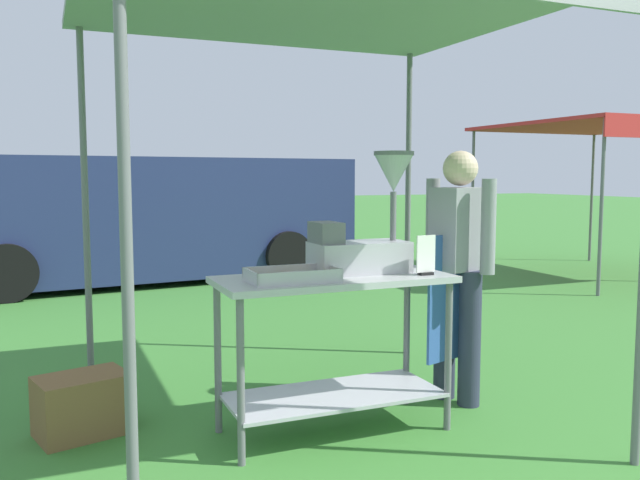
{
  "coord_description": "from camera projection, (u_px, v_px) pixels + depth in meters",
  "views": [
    {
      "loc": [
        -1.62,
        -2.33,
        1.46
      ],
      "look_at": [
        -0.13,
        1.22,
        1.08
      ],
      "focal_mm": 37.19,
      "sensor_mm": 36.0,
      "label": 1
    }
  ],
  "objects": [
    {
      "name": "donut_fryer",
      "position": [
        366.0,
        231.0,
        3.84
      ],
      "size": [
        0.62,
        0.28,
        0.7
      ],
      "color": "#B7B7BC",
      "rests_on": "donut_cart"
    },
    {
      "name": "vendor",
      "position": [
        458.0,
        263.0,
        4.2
      ],
      "size": [
        0.47,
        0.53,
        1.61
      ],
      "color": "#2D3347",
      "rests_on": "ground"
    },
    {
      "name": "stall_canopy",
      "position": [
        327.0,
        10.0,
        3.65
      ],
      "size": [
        2.65,
        2.49,
        2.46
      ],
      "color": "slate",
      "rests_on": "ground"
    },
    {
      "name": "ground_plane",
      "position": [
        184.0,
        290.0,
        8.41
      ],
      "size": [
        70.0,
        70.0,
        0.0
      ],
      "primitive_type": "plane",
      "color": "#3D7F33"
    },
    {
      "name": "donut_tray",
      "position": [
        293.0,
        277.0,
        3.52
      ],
      "size": [
        0.47,
        0.27,
        0.07
      ],
      "color": "#B7B7BC",
      "rests_on": "donut_cart"
    },
    {
      "name": "donut_cart",
      "position": [
        334.0,
        322.0,
        3.73
      ],
      "size": [
        1.32,
        0.57,
        0.89
      ],
      "color": "#B7B7BC",
      "rests_on": "ground"
    },
    {
      "name": "menu_sign",
      "position": [
        426.0,
        258.0,
        3.75
      ],
      "size": [
        0.13,
        0.05,
        0.23
      ],
      "color": "black",
      "rests_on": "donut_cart"
    },
    {
      "name": "supply_crate",
      "position": [
        82.0,
        405.0,
        3.72
      ],
      "size": [
        0.55,
        0.44,
        0.34
      ],
      "color": "brown",
      "rests_on": "ground"
    },
    {
      "name": "van_navy",
      "position": [
        144.0,
        217.0,
        9.22
      ],
      "size": [
        5.9,
        2.49,
        1.69
      ],
      "color": "navy",
      "rests_on": "ground"
    },
    {
      "name": "neighbour_tent",
      "position": [
        601.0,
        129.0,
        9.44
      ],
      "size": [
        2.63,
        2.79,
        2.19
      ],
      "color": "slate",
      "rests_on": "ground"
    }
  ]
}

